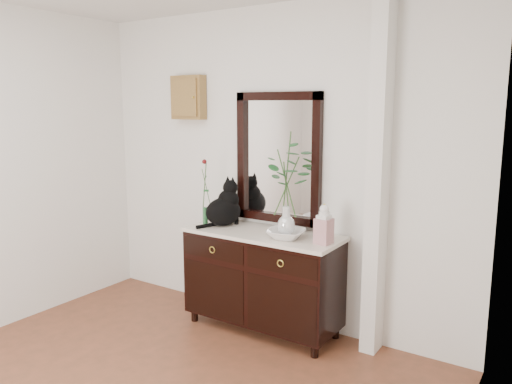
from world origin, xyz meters
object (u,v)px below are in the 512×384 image
Objects in this scene: sideboard at (263,276)px; lotus_bowl at (286,234)px; cat at (223,203)px; ginger_jar at (324,224)px.

lotus_bowl is (0.26, -0.07, 0.41)m from sideboard.
cat is 1.35× the size of lotus_bowl.
sideboard is 0.71m from cat.
cat is 0.70m from lotus_bowl.
cat is (-0.41, 0.02, 0.58)m from sideboard.
cat reaches higher than sideboard.
ginger_jar is (0.98, -0.05, -0.05)m from cat.
ginger_jar is (0.57, -0.04, 0.53)m from sideboard.
ginger_jar is at bearing 5.54° from lotus_bowl.
lotus_bowl is at bearing -14.79° from sideboard.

